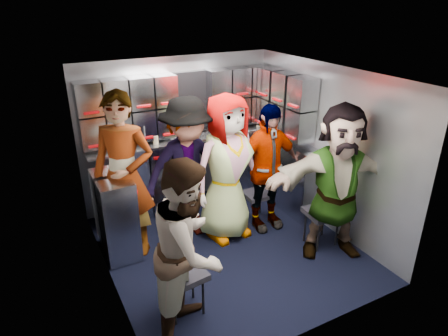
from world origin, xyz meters
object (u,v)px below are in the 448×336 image
jump_seat_mid_left (184,200)px  attendant_arc_d (266,169)px  jump_seat_mid_right (257,196)px  attendant_arc_a (189,249)px  jump_seat_near_left (183,277)px  jump_seat_center (220,203)px  jump_seat_near_right (322,214)px  attendant_arc_c (227,168)px  attendant_standing (124,177)px  attendant_arc_b (188,170)px  attendant_arc_e (338,183)px

jump_seat_mid_left → attendant_arc_d: attendant_arc_d is taller
jump_seat_mid_right → attendant_arc_a: size_ratio=0.24×
jump_seat_near_left → jump_seat_mid_left: size_ratio=1.05×
attendant_arc_a → jump_seat_center: bearing=1.6°
jump_seat_near_right → jump_seat_near_left: bearing=-171.7°
attendant_arc_a → attendant_arc_c: (1.01, 1.20, 0.08)m
jump_seat_near_right → attendant_standing: 2.38m
attendant_arc_b → attendant_arc_c: bearing=-28.5°
jump_seat_center → jump_seat_near_right: size_ratio=0.91×
attendant_arc_b → attendant_arc_e: 1.75m
jump_seat_mid_right → attendant_arc_b: 1.09m
attendant_standing → attendant_arc_b: bearing=35.0°
jump_seat_center → attendant_arc_d: (0.53, -0.24, 0.47)m
jump_seat_near_left → attendant_arc_d: size_ratio=0.28×
jump_seat_mid_left → attendant_arc_a: attendant_arc_a is taller
jump_seat_mid_right → attendant_arc_e: 1.24m
jump_seat_center → attendant_arc_d: attendant_arc_d is taller
jump_seat_near_left → attendant_arc_c: attendant_arc_c is taller
jump_seat_near_left → attendant_arc_e: size_ratio=0.25×
jump_seat_mid_left → attendant_standing: size_ratio=0.23×
jump_seat_mid_left → attendant_arc_a: (-0.60, -1.61, 0.45)m
jump_seat_mid_left → jump_seat_mid_right: jump_seat_mid_left is taller
jump_seat_near_left → attendant_arc_e: 2.00m
jump_seat_mid_right → attendant_standing: 1.82m
attendant_arc_c → attendant_arc_d: (0.53, -0.06, -0.09)m
jump_seat_center → jump_seat_mid_right: 0.53m
jump_seat_near_left → attendant_arc_c: size_ratio=0.25×
jump_seat_mid_left → jump_seat_center: jump_seat_mid_left is taller
jump_seat_near_left → attendant_arc_a: 0.46m
jump_seat_near_right → attendant_arc_a: 2.03m
jump_seat_mid_left → jump_seat_mid_right: bearing=-17.0°
jump_seat_mid_right → jump_seat_near_left: bearing=-143.6°
jump_seat_near_right → attendant_standing: attendant_standing is taller
attendant_arc_c → attendant_arc_d: attendant_arc_c is taller
jump_seat_mid_left → attendant_arc_c: (0.41, -0.41, 0.53)m
attendant_arc_c → attendant_arc_e: bearing=-51.1°
attendant_arc_d → attendant_standing: bearing=172.2°
jump_seat_near_left → jump_seat_center: 1.57m
jump_seat_near_right → attendant_arc_a: attendant_arc_a is taller
jump_seat_near_left → jump_seat_mid_right: bearing=36.4°
jump_seat_mid_right → attendant_arc_e: (0.39, -1.04, 0.55)m
attendant_arc_d → attendant_arc_e: size_ratio=0.91×
jump_seat_near_left → jump_seat_mid_right: jump_seat_near_left is taller
jump_seat_near_left → jump_seat_mid_left: bearing=67.1°
jump_seat_near_left → jump_seat_mid_left: (0.60, 1.43, -0.02)m
attendant_arc_b → attendant_arc_e: bearing=-40.1°
jump_seat_mid_left → attendant_arc_e: attendant_arc_e is taller
jump_seat_mid_left → attendant_arc_b: (0.00, -0.18, 0.51)m
jump_seat_near_left → attendant_arc_b: size_ratio=0.26×
jump_seat_near_right → attendant_arc_c: 1.28m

